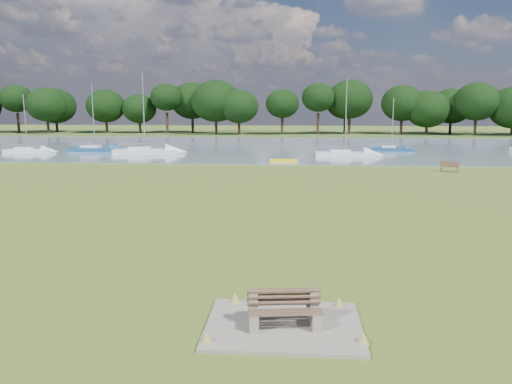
# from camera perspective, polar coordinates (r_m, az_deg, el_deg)

# --- Properties ---
(ground) EXTENTS (220.00, 220.00, 0.00)m
(ground) POSITION_cam_1_polar(r_m,az_deg,el_deg) (27.39, 3.81, -2.58)
(ground) COLOR olive
(river) EXTENTS (220.00, 40.00, 0.10)m
(river) POSITION_cam_1_polar(r_m,az_deg,el_deg) (68.99, 4.20, 5.10)
(river) COLOR slate
(river) RESTS_ON ground
(far_bank) EXTENTS (220.00, 20.00, 0.40)m
(far_bank) POSITION_cam_1_polar(r_m,az_deg,el_deg) (98.91, 4.28, 6.61)
(far_bank) COLOR #4C6626
(far_bank) RESTS_ON ground
(concrete_pad) EXTENTS (4.20, 3.20, 0.10)m
(concrete_pad) POSITION_cam_1_polar(r_m,az_deg,el_deg) (14.05, 3.16, -14.99)
(concrete_pad) COLOR gray
(concrete_pad) RESTS_ON ground
(bench_pair) EXTENTS (2.11, 1.40, 1.07)m
(bench_pair) POSITION_cam_1_polar(r_m,az_deg,el_deg) (13.85, 3.18, -13.18)
(bench_pair) COLOR gray
(bench_pair) RESTS_ON concrete_pad
(riverbank_bench) EXTENTS (1.66, 1.01, 0.98)m
(riverbank_bench) POSITION_cam_1_polar(r_m,az_deg,el_deg) (47.20, 21.25, 2.72)
(riverbank_bench) COLOR brown
(riverbank_bench) RESTS_ON ground
(kayak) EXTENTS (2.91, 0.73, 0.29)m
(kayak) POSITION_cam_1_polar(r_m,az_deg,el_deg) (51.40, 3.16, 3.61)
(kayak) COLOR yellow
(kayak) RESTS_ON river
(tree_line) EXTENTS (131.51, 8.45, 10.23)m
(tree_line) POSITION_cam_1_polar(r_m,az_deg,el_deg) (94.84, 1.53, 10.16)
(tree_line) COLOR black
(tree_line) RESTS_ON far_bank
(sailboat_0) EXTENTS (5.57, 2.24, 7.01)m
(sailboat_0) POSITION_cam_1_polar(r_m,az_deg,el_deg) (66.84, -24.71, 4.44)
(sailboat_0) COLOR silver
(sailboat_0) RESTS_ON river
(sailboat_2) EXTENTS (6.51, 1.86, 8.32)m
(sailboat_2) POSITION_cam_1_polar(r_m,az_deg,el_deg) (65.63, -17.99, 4.82)
(sailboat_2) COLOR navy
(sailboat_2) RESTS_ON river
(sailboat_3) EXTENTS (7.73, 3.35, 9.44)m
(sailboat_3) POSITION_cam_1_polar(r_m,az_deg,el_deg) (61.12, -12.64, 4.75)
(sailboat_3) COLOR silver
(sailboat_3) RESTS_ON river
(sailboat_5) EXTENTS (6.59, 1.87, 8.64)m
(sailboat_5) POSITION_cam_1_polar(r_m,az_deg,el_deg) (57.70, 10.03, 4.49)
(sailboat_5) COLOR silver
(sailboat_5) RESTS_ON river
(sailboat_6) EXTENTS (4.81, 1.52, 6.59)m
(sailboat_6) POSITION_cam_1_polar(r_m,az_deg,el_deg) (65.24, 15.17, 4.89)
(sailboat_6) COLOR navy
(sailboat_6) RESTS_ON river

